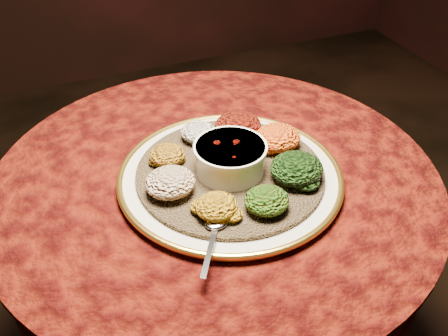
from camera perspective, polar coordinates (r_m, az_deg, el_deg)
name	(u,v)px	position (r m, az deg, el deg)	size (l,w,h in m)	color
table	(216,232)	(1.19, -0.91, -7.33)	(0.96, 0.96, 0.73)	black
platter	(230,176)	(1.04, 0.70, -0.96)	(0.52, 0.52, 0.02)	beige
injera	(230,172)	(1.04, 0.70, -0.50)	(0.39, 0.39, 0.01)	brown
stew_bowl	(230,156)	(1.01, 0.72, 1.33)	(0.15, 0.15, 0.06)	white
spoon	(215,228)	(0.90, -0.99, -6.83)	(0.09, 0.13, 0.01)	silver
portion_ayib	(198,132)	(1.12, -2.97, 4.13)	(0.08, 0.08, 0.04)	silver
portion_kitfo	(238,125)	(1.13, 1.61, 4.91)	(0.10, 0.10, 0.05)	black
portion_tikil	(278,138)	(1.09, 6.15, 3.48)	(0.10, 0.10, 0.05)	#A45C0D
portion_gomen	(297,168)	(1.01, 8.29, -0.05)	(0.11, 0.10, 0.05)	black
portion_mixveg	(267,200)	(0.93, 4.91, -3.71)	(0.09, 0.08, 0.04)	#A62B0A
portion_kik	(217,206)	(0.92, -0.85, -4.41)	(0.08, 0.08, 0.04)	#AE820F
portion_timatim	(170,182)	(0.97, -6.15, -1.65)	(0.10, 0.09, 0.05)	maroon
portion_shiro	(167,155)	(1.05, -6.50, 1.52)	(0.08, 0.07, 0.04)	#976812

